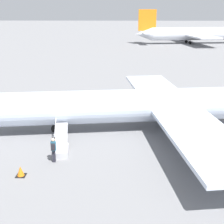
# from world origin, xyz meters

# --- Properties ---
(ground_plane) EXTENTS (600.00, 600.00, 0.00)m
(ground_plane) POSITION_xyz_m (0.00, 0.00, 0.00)
(ground_plane) COLOR slate
(airplane_main) EXTENTS (33.95, 26.00, 7.34)m
(airplane_main) POSITION_xyz_m (-1.02, -0.14, 2.19)
(airplane_main) COLOR silver
(airplane_main) RESTS_ON ground
(airplane_far_center) EXTENTS (38.56, 28.90, 10.19)m
(airplane_far_center) POSITION_xyz_m (-19.42, -74.12, 3.05)
(airplane_far_center) COLOR silver
(airplane_far_center) RESTS_ON ground
(boarding_stairs) EXTENTS (1.57, 4.12, 1.79)m
(boarding_stairs) POSITION_xyz_m (7.54, 5.01, 0.38)
(boarding_stairs) COLOR #B2B2B7
(boarding_stairs) RESTS_ON ground
(passenger) EXTENTS (0.37, 0.56, 1.74)m
(passenger) POSITION_xyz_m (7.72, 6.58, 1.00)
(passenger) COLOR #23232D
(passenger) RESTS_ON ground
(traffic_cone_near_stairs) EXTENTS (0.60, 0.60, 0.66)m
(traffic_cone_near_stairs) POSITION_xyz_m (9.42, 8.54, 0.31)
(traffic_cone_near_stairs) COLOR black
(traffic_cone_near_stairs) RESTS_ON ground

